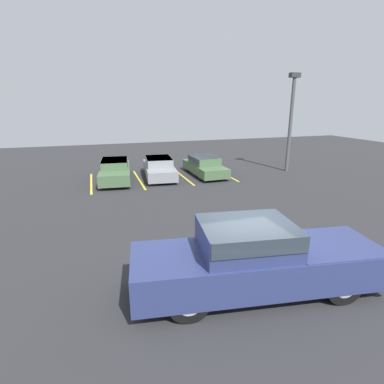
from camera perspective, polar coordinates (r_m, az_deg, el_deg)
name	(u,v)px	position (r m, az deg, el deg)	size (l,w,h in m)	color
ground_plane	(245,279)	(8.63, 10.00, -15.94)	(60.00, 60.00, 0.00)	#2D2D30
stall_stripe_a	(91,183)	(18.91, -18.64, 1.63)	(0.12, 4.97, 0.01)	yellow
stall_stripe_b	(139,179)	(19.07, -10.07, 2.38)	(0.12, 4.97, 0.01)	yellow
stall_stripe_c	(183,176)	(19.64, -1.80, 3.05)	(0.12, 4.97, 0.01)	yellow
stall_stripe_d	(223,173)	(20.60, 5.86, 3.61)	(0.12, 4.97, 0.01)	yellow
pickup_truck	(258,258)	(7.75, 12.37, -12.18)	(6.40, 2.80, 1.85)	navy
parked_sedan_a	(115,169)	(19.00, -14.45, 4.18)	(2.21, 4.91, 1.29)	#4C6B47
parked_sedan_b	(159,167)	(19.38, -6.30, 4.79)	(2.22, 4.72, 1.27)	gray
parked_sedan_c	(205,165)	(19.89, 2.42, 5.13)	(1.80, 4.36, 1.23)	#4C6B47
light_post	(291,117)	(21.77, 18.34, 13.37)	(0.70, 0.36, 6.48)	#515156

